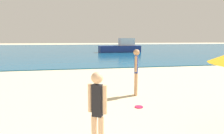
{
  "coord_description": "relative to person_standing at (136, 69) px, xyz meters",
  "views": [
    {
      "loc": [
        -1.26,
        -0.24,
        2.01
      ],
      "look_at": [
        0.26,
        7.64,
        0.86
      ],
      "focal_mm": 30.94,
      "sensor_mm": 36.0,
      "label": 1
    }
  ],
  "objects": [
    {
      "name": "water",
      "position": [
        -0.88,
        36.48,
        -0.92
      ],
      "size": [
        160.0,
        60.0,
        0.06
      ],
      "primitive_type": "cube",
      "color": "#14567F",
      "rests_on": "ground"
    },
    {
      "name": "boat_near",
      "position": [
        4.75,
        21.92,
        -0.16
      ],
      "size": [
        6.29,
        2.33,
        2.1
      ],
      "rotation": [
        0.0,
        0.0,
        3.2
      ],
      "color": "navy",
      "rests_on": "water"
    },
    {
      "name": "person_distant",
      "position": [
        -1.79,
        -3.42,
        -0.1
      ],
      "size": [
        0.3,
        0.22,
        1.49
      ],
      "rotation": [
        0.0,
        0.0,
        5.72
      ],
      "color": "#DDAD84",
      "rests_on": "ground"
    },
    {
      "name": "frisbee",
      "position": [
        -0.3,
        -1.23,
        -0.93
      ],
      "size": [
        0.25,
        0.25,
        0.03
      ],
      "primitive_type": "cylinder",
      "color": "#E51E4C",
      "rests_on": "ground"
    },
    {
      "name": "person_standing",
      "position": [
        0.0,
        0.0,
        0.0
      ],
      "size": [
        0.22,
        0.36,
        1.66
      ],
      "rotation": [
        0.0,
        0.0,
        4.3
      ],
      "color": "tan",
      "rests_on": "ground"
    }
  ]
}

